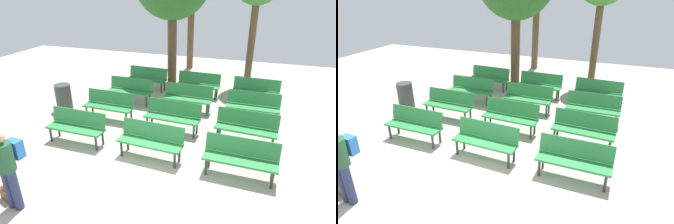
# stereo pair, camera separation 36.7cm
# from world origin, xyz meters

# --- Properties ---
(ground_plane) EXTENTS (24.00, 24.00, 0.00)m
(ground_plane) POSITION_xyz_m (0.00, 0.00, 0.00)
(ground_plane) COLOR #B2A899
(bench_r0_c0) EXTENTS (1.61, 0.50, 0.87)m
(bench_r0_c0) POSITION_xyz_m (-2.06, 1.63, 0.50)
(bench_r0_c0) COLOR #2D8442
(bench_r0_c0) RESTS_ON ground_plane
(bench_r0_c1) EXTENTS (1.62, 0.57, 0.87)m
(bench_r0_c1) POSITION_xyz_m (0.07, 1.56, 0.50)
(bench_r0_c1) COLOR #2D8442
(bench_r0_c1) RESTS_ON ground_plane
(bench_r0_c2) EXTENTS (1.61, 0.52, 0.87)m
(bench_r0_c2) POSITION_xyz_m (2.19, 1.48, 0.50)
(bench_r0_c2) COLOR #2D8442
(bench_r0_c2) RESTS_ON ground_plane
(bench_r1_c0) EXTENTS (1.61, 0.53, 0.87)m
(bench_r1_c0) POSITION_xyz_m (-1.96, 3.18, 0.50)
(bench_r1_c0) COLOR #2D8442
(bench_r1_c0) RESTS_ON ground_plane
(bench_r1_c1) EXTENTS (1.62, 0.55, 0.87)m
(bench_r1_c1) POSITION_xyz_m (0.15, 3.04, 0.50)
(bench_r1_c1) COLOR #2D8442
(bench_r1_c1) RESTS_ON ground_plane
(bench_r1_c2) EXTENTS (1.63, 0.58, 0.87)m
(bench_r1_c2) POSITION_xyz_m (2.20, 2.98, 0.50)
(bench_r1_c2) COLOR #2D8442
(bench_r1_c2) RESTS_ON ground_plane
(bench_r2_c0) EXTENTS (1.60, 0.49, 0.87)m
(bench_r2_c0) POSITION_xyz_m (-1.92, 4.63, 0.50)
(bench_r2_c0) COLOR #2D8442
(bench_r2_c0) RESTS_ON ground_plane
(bench_r2_c1) EXTENTS (1.61, 0.51, 0.87)m
(bench_r2_c1) POSITION_xyz_m (0.20, 4.58, 0.50)
(bench_r2_c1) COLOR #2D8442
(bench_r2_c1) RESTS_ON ground_plane
(bench_r2_c2) EXTENTS (1.60, 0.49, 0.87)m
(bench_r2_c2) POSITION_xyz_m (2.28, 4.51, 0.50)
(bench_r2_c2) COLOR #2D8442
(bench_r2_c2) RESTS_ON ground_plane
(bench_r3_c0) EXTENTS (1.62, 0.55, 0.87)m
(bench_r3_c0) POSITION_xyz_m (-1.89, 6.11, 0.50)
(bench_r3_c0) COLOR #2D8442
(bench_r3_c0) RESTS_ON ground_plane
(bench_r3_c1) EXTENTS (1.61, 0.52, 0.87)m
(bench_r3_c1) POSITION_xyz_m (0.22, 6.03, 0.50)
(bench_r3_c1) COLOR #2D8442
(bench_r3_c1) RESTS_ON ground_plane
(bench_r3_c2) EXTENTS (1.62, 0.55, 0.87)m
(bench_r3_c2) POSITION_xyz_m (2.30, 5.97, 0.50)
(bench_r3_c2) COLOR #2D8442
(bench_r3_c2) RESTS_ON ground_plane
(tree_0) EXTENTS (0.31, 0.31, 2.69)m
(tree_0) POSITION_xyz_m (-1.07, 9.74, 1.34)
(tree_0) COLOR brown
(tree_0) RESTS_ON ground_plane
(visitor_with_backpack) EXTENTS (0.36, 0.53, 1.65)m
(visitor_with_backpack) POSITION_xyz_m (-1.74, -0.85, 0.94)
(visitor_with_backpack) COLOR navy
(visitor_with_backpack) RESTS_ON ground_plane
(handbag) EXTENTS (0.36, 0.27, 0.29)m
(handbag) POSITION_xyz_m (-2.05, -0.76, 0.13)
(handbag) COLOR #4C2D19
(handbag) RESTS_ON ground_plane
(trash_bin) EXTENTS (0.52, 0.52, 0.88)m
(trash_bin) POSITION_xyz_m (-3.77, 3.34, 0.44)
(trash_bin) COLOR #383D38
(trash_bin) RESTS_ON ground_plane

